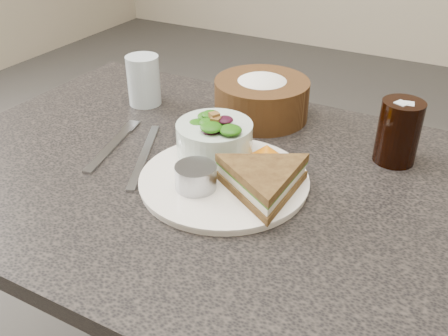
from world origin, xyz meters
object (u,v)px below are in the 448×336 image
sandwich (264,180)px  salad_bowl (214,133)px  dining_table (212,321)px  cola_glass (399,129)px  water_glass (144,80)px  dressing_ramekin (196,177)px  bread_basket (262,92)px  dinner_plate (224,181)px

sandwich → salad_bowl: (-0.13, 0.07, 0.02)m
dining_table → cola_glass: size_ratio=8.06×
water_glass → cola_glass: bearing=0.9°
sandwich → dressing_ramekin: sandwich is taller
water_glass → bread_basket: bearing=13.0°
bread_basket → water_glass: 0.26m
dining_table → sandwich: 0.43m
dining_table → sandwich: size_ratio=5.80×
sandwich → water_glass: size_ratio=1.63×
dining_table → salad_bowl: 0.43m
dressing_ramekin → cola_glass: size_ratio=0.53×
dressing_ramekin → dining_table: bearing=104.2°
salad_bowl → water_glass: size_ratio=1.26×
salad_bowl → bread_basket: size_ratio=0.70×
dinner_plate → sandwich: (0.07, -0.01, 0.03)m
dinner_plate → water_glass: size_ratio=2.58×
cola_glass → water_glass: size_ratio=1.17×
sandwich → dinner_plate: bearing=-156.3°
sandwich → cola_glass: (0.15, 0.22, 0.03)m
salad_bowl → bread_basket: bearing=89.9°
dinner_plate → salad_bowl: size_ratio=2.05×
water_glass → dinner_plate: bearing=-33.4°
water_glass → salad_bowl: bearing=-28.5°
dinner_plate → water_glass: 0.37m
dinner_plate → cola_glass: 0.31m
sandwich → bread_basket: size_ratio=0.90×
dining_table → dinner_plate: size_ratio=3.66×
salad_bowl → sandwich: bearing=-30.3°
water_glass → dressing_ramekin: bearing=-41.5°
salad_bowl → cola_glass: size_ratio=1.07×
sandwich → bread_basket: (-0.13, 0.27, 0.02)m
dining_table → dressing_ramekin: size_ratio=15.32×
bread_basket → cola_glass: size_ratio=1.54×
sandwich → cola_glass: bearing=86.6°
dining_table → dinner_plate: (0.04, -0.03, 0.38)m
salad_bowl → cola_glass: bearing=27.1°
dining_table → sandwich: sandwich is taller
dining_table → dinner_plate: 0.38m
salad_bowl → bread_basket: (0.00, 0.19, 0.00)m
cola_glass → water_glass: cola_glass is taller
dinner_plate → sandwich: size_ratio=1.58×
dining_table → dressing_ramekin: dressing_ramekin is taller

